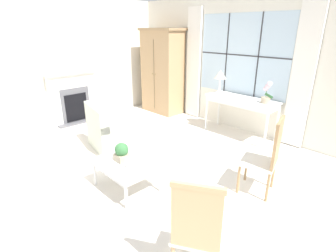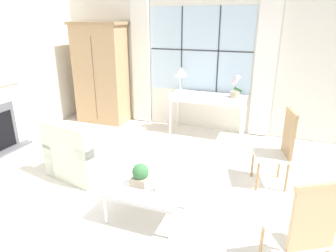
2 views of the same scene
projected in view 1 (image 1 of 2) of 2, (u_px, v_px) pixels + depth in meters
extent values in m
plane|color=silver|center=(127.00, 175.00, 4.04)|extent=(14.00, 14.00, 0.00)
cube|color=silver|center=(242.00, 65.00, 5.50)|extent=(7.20, 0.06, 2.80)
cube|color=silver|center=(242.00, 55.00, 5.41)|extent=(2.06, 0.01, 1.63)
cube|color=#2D2D33|center=(227.00, 54.00, 5.66)|extent=(0.02, 0.02, 1.63)
cube|color=#2D2D33|center=(258.00, 57.00, 5.15)|extent=(0.02, 0.02, 1.63)
cube|color=#2D2D33|center=(242.00, 55.00, 5.41)|extent=(2.06, 0.02, 0.02)
cube|color=white|center=(194.00, 64.00, 6.34)|extent=(0.39, 0.06, 2.57)
cube|color=white|center=(302.00, 78.00, 4.63)|extent=(0.39, 0.06, 2.57)
cube|color=silver|center=(68.00, 62.00, 5.99)|extent=(0.06, 7.20, 2.80)
cube|color=#515156|center=(78.00, 121.00, 6.32)|extent=(0.34, 0.99, 0.04)
cube|color=silver|center=(73.00, 98.00, 6.17)|extent=(0.18, 1.10, 1.16)
cube|color=silver|center=(71.00, 73.00, 5.94)|extent=(0.24, 1.18, 0.04)
cube|color=black|center=(76.00, 107.00, 6.18)|extent=(0.02, 0.53, 0.64)
cube|color=#515156|center=(76.00, 105.00, 6.16)|extent=(0.01, 0.69, 0.80)
cube|color=silver|center=(66.00, 51.00, 5.84)|extent=(0.04, 0.98, 0.95)
cube|color=silver|center=(66.00, 51.00, 5.83)|extent=(0.01, 0.90, 0.87)
cube|color=tan|center=(162.00, 73.00, 6.81)|extent=(1.07, 0.57, 2.08)
cube|color=#977752|center=(162.00, 29.00, 6.44)|extent=(1.15, 0.63, 0.06)
cube|color=brown|center=(154.00, 76.00, 6.64)|extent=(0.01, 0.01, 1.74)
sphere|color=#997F4C|center=(152.00, 74.00, 6.66)|extent=(0.03, 0.03, 0.03)
sphere|color=#997F4C|center=(155.00, 74.00, 6.59)|extent=(0.03, 0.03, 0.03)
cube|color=white|center=(242.00, 99.00, 5.29)|extent=(1.47, 0.54, 0.03)
cube|color=white|center=(241.00, 102.00, 5.32)|extent=(1.41, 0.51, 0.10)
cylinder|color=white|center=(207.00, 113.00, 5.76)|extent=(0.04, 0.04, 0.78)
cylinder|color=white|center=(266.00, 129.00, 4.82)|extent=(0.04, 0.04, 0.78)
cylinder|color=white|center=(219.00, 108.00, 6.05)|extent=(0.04, 0.04, 0.78)
cylinder|color=white|center=(277.00, 123.00, 5.11)|extent=(0.04, 0.04, 0.78)
cylinder|color=silver|center=(219.00, 93.00, 5.68)|extent=(0.11, 0.11, 0.02)
cylinder|color=silver|center=(220.00, 85.00, 5.63)|extent=(0.04, 0.04, 0.30)
cone|color=beige|center=(220.00, 74.00, 5.54)|extent=(0.26, 0.26, 0.18)
cylinder|color=tan|center=(265.00, 100.00, 4.92)|extent=(0.17, 0.17, 0.11)
cylinder|color=#336638|center=(267.00, 90.00, 4.85)|extent=(0.01, 0.01, 0.29)
cube|color=#336638|center=(269.00, 96.00, 4.86)|extent=(0.16, 0.02, 0.09)
sphere|color=silver|center=(266.00, 89.00, 4.88)|extent=(0.10, 0.10, 0.10)
sphere|color=silver|center=(268.00, 86.00, 4.84)|extent=(0.10, 0.10, 0.10)
sphere|color=silver|center=(270.00, 84.00, 4.80)|extent=(0.10, 0.10, 0.10)
cube|color=beige|center=(115.00, 135.00, 4.97)|extent=(1.03, 0.96, 0.46)
cube|color=beige|center=(96.00, 117.00, 4.66)|extent=(0.91, 0.33, 0.40)
cube|color=beige|center=(108.00, 126.00, 5.21)|extent=(0.36, 0.82, 0.60)
cube|color=beige|center=(122.00, 138.00, 4.67)|extent=(0.36, 0.82, 0.60)
cube|color=white|center=(258.00, 162.00, 3.53)|extent=(0.54, 0.54, 0.03)
cube|color=#9E7A51|center=(277.00, 145.00, 3.33)|extent=(0.14, 0.40, 0.59)
cube|color=#9E7A51|center=(281.00, 121.00, 3.22)|extent=(0.15, 0.43, 0.05)
cylinder|color=#9E7A51|center=(238.00, 179.00, 3.55)|extent=(0.04, 0.04, 0.42)
cylinder|color=#9E7A51|center=(246.00, 167.00, 3.86)|extent=(0.04, 0.04, 0.42)
cylinder|color=#9E7A51|center=(268.00, 187.00, 3.37)|extent=(0.04, 0.04, 0.42)
cylinder|color=#9E7A51|center=(273.00, 174.00, 3.67)|extent=(0.04, 0.04, 0.42)
cube|color=white|center=(199.00, 232.00, 2.34)|extent=(0.60, 0.60, 0.03)
cube|color=tan|center=(196.00, 220.00, 2.06)|extent=(0.37, 0.24, 0.56)
cube|color=tan|center=(198.00, 188.00, 1.95)|extent=(0.39, 0.26, 0.05)
cylinder|color=tan|center=(182.00, 232.00, 2.64)|extent=(0.04, 0.04, 0.41)
cylinder|color=tan|center=(220.00, 240.00, 2.54)|extent=(0.04, 0.04, 0.41)
cube|color=silver|center=(126.00, 163.00, 3.60)|extent=(0.87, 0.66, 0.03)
cube|color=beige|center=(126.00, 165.00, 3.61)|extent=(0.86, 0.65, 0.04)
cylinder|color=silver|center=(95.00, 173.00, 3.75)|extent=(0.04, 0.04, 0.38)
cylinder|color=silver|center=(126.00, 196.00, 3.23)|extent=(0.04, 0.04, 0.38)
cylinder|color=silver|center=(127.00, 160.00, 4.11)|extent=(0.04, 0.04, 0.38)
cylinder|color=silver|center=(160.00, 179.00, 3.59)|extent=(0.04, 0.04, 0.38)
cube|color=tan|center=(122.00, 157.00, 3.63)|extent=(0.18, 0.18, 0.10)
sphere|color=#336638|center=(122.00, 150.00, 3.58)|extent=(0.19, 0.19, 0.19)
cylinder|color=silver|center=(130.00, 168.00, 3.44)|extent=(0.12, 0.12, 0.01)
cylinder|color=white|center=(130.00, 164.00, 3.42)|extent=(0.09, 0.09, 0.10)
cylinder|color=black|center=(130.00, 160.00, 3.40)|extent=(0.00, 0.00, 0.01)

